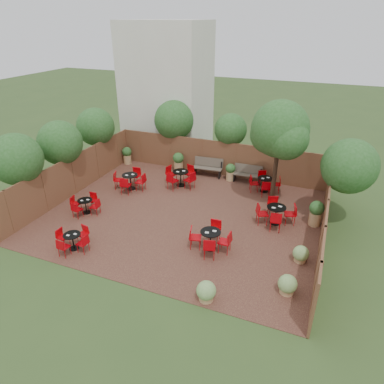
% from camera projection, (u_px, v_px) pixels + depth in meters
% --- Properties ---
extents(ground, '(80.00, 80.00, 0.00)m').
position_uv_depth(ground, '(183.00, 215.00, 15.99)').
color(ground, '#354F23').
rests_on(ground, ground).
extents(courtyard_paving, '(12.00, 10.00, 0.02)m').
position_uv_depth(courtyard_paving, '(183.00, 215.00, 15.99)').
color(courtyard_paving, '#3D1E19').
rests_on(courtyard_paving, ground).
extents(fence_back, '(12.00, 0.08, 2.00)m').
position_uv_depth(fence_back, '(218.00, 158.00, 19.68)').
color(fence_back, brown).
rests_on(fence_back, ground).
extents(fence_left, '(0.08, 10.00, 2.00)m').
position_uv_depth(fence_left, '(74.00, 175.00, 17.55)').
color(fence_left, brown).
rests_on(fence_left, ground).
extents(fence_right, '(0.08, 10.00, 2.00)m').
position_uv_depth(fence_right, '(324.00, 222.00, 13.54)').
color(fence_right, brown).
rests_on(fence_right, ground).
extents(neighbour_building, '(5.00, 4.00, 8.00)m').
position_uv_depth(neighbour_building, '(167.00, 89.00, 22.32)').
color(neighbour_building, silver).
rests_on(neighbour_building, ground).
extents(overhang_foliage, '(15.56, 10.57, 2.32)m').
position_uv_depth(overhang_foliage, '(174.00, 138.00, 17.57)').
color(overhang_foliage, '#21531A').
rests_on(overhang_foliage, ground).
extents(courtyard_tree, '(2.73, 2.63, 4.98)m').
position_uv_depth(courtyard_tree, '(279.00, 132.00, 15.42)').
color(courtyard_tree, black).
rests_on(courtyard_tree, courtyard_paving).
extents(park_bench_left, '(1.69, 0.68, 1.02)m').
position_uv_depth(park_bench_left, '(208.00, 167.00, 19.73)').
color(park_bench_left, brown).
rests_on(park_bench_left, courtyard_paving).
extents(park_bench_right, '(1.55, 0.53, 0.95)m').
position_uv_depth(park_bench_right, '(248.00, 173.00, 18.97)').
color(park_bench_right, brown).
rests_on(park_bench_right, courtyard_paving).
extents(bistro_tables, '(9.80, 9.29, 0.96)m').
position_uv_depth(bistro_tables, '(186.00, 200.00, 16.33)').
color(bistro_tables, black).
rests_on(bistro_tables, courtyard_paving).
extents(planters, '(11.90, 3.77, 1.15)m').
position_uv_depth(planters, '(207.00, 173.00, 18.71)').
color(planters, tan).
rests_on(planters, courtyard_paving).
extents(low_shrubs, '(3.17, 3.78, 0.69)m').
position_uv_depth(low_shrubs, '(264.00, 277.00, 11.66)').
color(low_shrubs, tan).
rests_on(low_shrubs, courtyard_paving).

